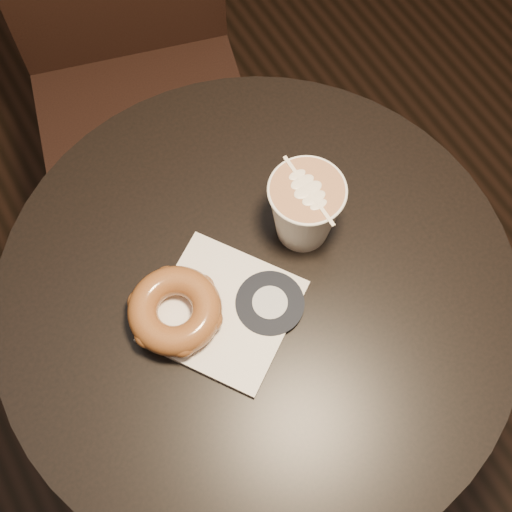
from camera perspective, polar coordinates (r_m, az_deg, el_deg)
name	(u,v)px	position (r m, az deg, el deg)	size (l,w,h in m)	color
cafe_table	(258,337)	(1.13, 0.12, -6.46)	(0.70, 0.70, 0.75)	black
chair	(129,50)	(1.40, -10.13, 15.90)	(0.50, 0.50, 1.02)	black
pastry_bag	(224,311)	(0.93, -2.61, -4.45)	(0.17, 0.17, 0.01)	white
doughnut	(175,310)	(0.91, -6.51, -4.35)	(0.12, 0.12, 0.04)	brown
latte_cup	(305,210)	(0.93, 3.91, 3.65)	(0.10, 0.10, 0.11)	silver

